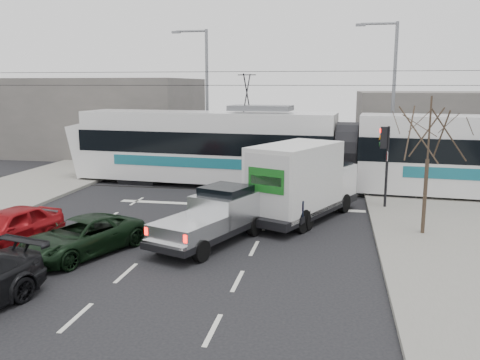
% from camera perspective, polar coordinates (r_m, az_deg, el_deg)
% --- Properties ---
extents(ground, '(120.00, 120.00, 0.00)m').
position_cam_1_polar(ground, '(17.94, -3.81, -7.35)').
color(ground, black).
rests_on(ground, ground).
extents(rails, '(60.00, 1.60, 0.03)m').
position_cam_1_polar(rails, '(27.42, 1.40, -0.97)').
color(rails, '#33302D').
rests_on(rails, ground).
extents(building_left, '(14.00, 10.00, 6.00)m').
position_cam_1_polar(building_left, '(42.71, -14.85, 6.91)').
color(building_left, slate).
rests_on(building_left, ground).
extents(building_right, '(12.00, 10.00, 5.00)m').
position_cam_1_polar(building_right, '(41.34, 21.47, 5.72)').
color(building_right, slate).
rests_on(building_right, ground).
extents(bare_tree, '(2.40, 2.40, 5.00)m').
position_cam_1_polar(bare_tree, '(19.36, 20.47, 4.82)').
color(bare_tree, '#47382B').
rests_on(bare_tree, ground).
extents(traffic_signal, '(0.44, 0.44, 3.60)m').
position_cam_1_polar(traffic_signal, '(23.27, 15.94, 3.35)').
color(traffic_signal, black).
rests_on(traffic_signal, ground).
extents(street_lamp_near, '(2.38, 0.25, 9.00)m').
position_cam_1_polar(street_lamp_near, '(30.65, 16.52, 9.44)').
color(street_lamp_near, slate).
rests_on(street_lamp_near, ground).
extents(street_lamp_far, '(2.38, 0.25, 9.00)m').
position_cam_1_polar(street_lamp_far, '(33.60, -4.04, 9.92)').
color(street_lamp_far, slate).
rests_on(street_lamp_far, ground).
extents(catenary, '(60.00, 0.20, 7.00)m').
position_cam_1_polar(catenary, '(26.90, 1.44, 7.13)').
color(catenary, black).
rests_on(catenary, ground).
extents(tram, '(29.76, 5.50, 6.05)m').
position_cam_1_polar(tram, '(26.88, 11.82, 3.19)').
color(tram, white).
rests_on(tram, ground).
extents(silver_pickup, '(3.55, 5.52, 1.90)m').
position_cam_1_polar(silver_pickup, '(18.13, -2.77, -4.03)').
color(silver_pickup, black).
rests_on(silver_pickup, ground).
extents(box_truck, '(4.67, 6.74, 3.20)m').
position_cam_1_polar(box_truck, '(21.06, 6.93, -0.24)').
color(box_truck, black).
rests_on(box_truck, ground).
extents(navy_pickup, '(3.15, 5.41, 2.15)m').
position_cam_1_polar(navy_pickup, '(21.74, 7.10, -1.31)').
color(navy_pickup, black).
rests_on(navy_pickup, ground).
extents(green_car, '(3.53, 4.84, 1.22)m').
position_cam_1_polar(green_car, '(17.62, -17.36, -6.09)').
color(green_car, black).
rests_on(green_car, ground).
extents(red_car, '(2.51, 4.40, 1.41)m').
position_cam_1_polar(red_car, '(19.14, -24.62, -4.96)').
color(red_car, maroon).
rests_on(red_car, ground).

